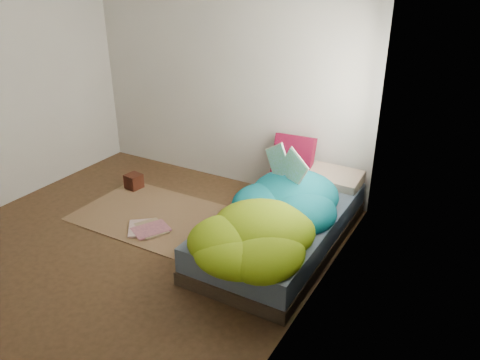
% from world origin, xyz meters
% --- Properties ---
extents(ground, '(3.50, 3.50, 0.00)m').
position_xyz_m(ground, '(0.00, 0.00, 0.00)').
color(ground, '#3D2A17').
rests_on(ground, ground).
extents(room_walls, '(3.54, 3.54, 2.62)m').
position_xyz_m(room_walls, '(0.01, 0.01, 1.63)').
color(room_walls, beige).
rests_on(room_walls, ground).
extents(bed, '(1.00, 2.00, 0.34)m').
position_xyz_m(bed, '(1.22, 0.72, 0.17)').
color(bed, '#35251D').
rests_on(bed, ground).
extents(duvet, '(0.96, 1.84, 0.34)m').
position_xyz_m(duvet, '(1.22, 0.50, 0.51)').
color(duvet, '#075E74').
rests_on(duvet, bed).
extents(rug, '(1.60, 1.10, 0.01)m').
position_xyz_m(rug, '(-0.15, 0.55, 0.01)').
color(rug, brown).
rests_on(rug, ground).
extents(pillow_floral, '(0.55, 0.35, 0.12)m').
position_xyz_m(pillow_floral, '(1.43, 1.53, 0.40)').
color(pillow_floral, beige).
rests_on(pillow_floral, bed).
extents(pillow_magenta, '(0.43, 0.16, 0.43)m').
position_xyz_m(pillow_magenta, '(0.95, 1.56, 0.55)').
color(pillow_magenta, '#53051F').
rests_on(pillow_magenta, bed).
extents(open_book, '(0.46, 0.28, 0.28)m').
position_xyz_m(open_book, '(1.14, 0.93, 0.82)').
color(open_book, '#2B8437').
rests_on(open_book, duvet).
extents(wooden_box, '(0.19, 0.19, 0.17)m').
position_xyz_m(wooden_box, '(-0.78, 0.95, 0.10)').
color(wooden_box, '#33160B').
rests_on(wooden_box, rug).
extents(floor_book_a, '(0.39, 0.40, 0.02)m').
position_xyz_m(floor_book_a, '(-0.18, 0.18, 0.02)').
color(floor_book_a, beige).
rests_on(floor_book_a, rug).
extents(floor_book_b, '(0.38, 0.42, 0.03)m').
position_xyz_m(floor_book_b, '(-0.09, 0.33, 0.03)').
color(floor_book_b, '#C9747D').
rests_on(floor_book_b, rug).
extents(floor_book_c, '(0.42, 0.38, 0.03)m').
position_xyz_m(floor_book_c, '(-0.05, 0.19, 0.02)').
color(floor_book_c, tan).
rests_on(floor_book_c, rug).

